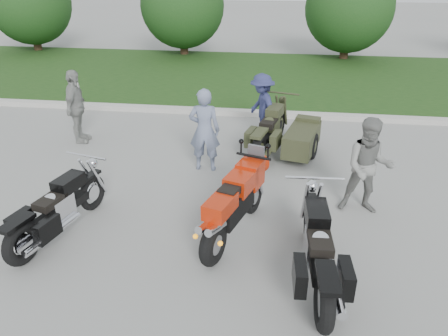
# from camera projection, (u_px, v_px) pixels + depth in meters

# --- Properties ---
(ground) EXTENTS (80.00, 80.00, 0.00)m
(ground) POSITION_uv_depth(u_px,v_px,m) (189.00, 232.00, 7.36)
(ground) COLOR gray
(ground) RESTS_ON ground
(curb) EXTENTS (60.00, 0.30, 0.15)m
(curb) POSITION_uv_depth(u_px,v_px,m) (231.00, 112.00, 12.66)
(curb) COLOR #B8B5AD
(curb) RESTS_ON ground
(grass_strip) EXTENTS (60.00, 8.00, 0.14)m
(grass_strip) POSITION_uv_depth(u_px,v_px,m) (244.00, 76.00, 16.35)
(grass_strip) COLOR #30501B
(grass_strip) RESTS_ON ground
(tree_far_left) EXTENTS (3.60, 3.60, 4.00)m
(tree_far_left) POSITION_uv_depth(u_px,v_px,m) (30.00, 3.00, 19.57)
(tree_far_left) COLOR #3F2B1C
(tree_far_left) RESTS_ON ground
(tree_mid_left) EXTENTS (3.60, 3.60, 4.00)m
(tree_mid_left) POSITION_uv_depth(u_px,v_px,m) (183.00, 6.00, 18.74)
(tree_mid_left) COLOR #3F2B1C
(tree_mid_left) RESTS_ON ground
(tree_mid_right) EXTENTS (3.60, 3.60, 4.00)m
(tree_mid_right) POSITION_uv_depth(u_px,v_px,m) (349.00, 8.00, 17.92)
(tree_mid_right) COLOR #3F2B1C
(tree_mid_right) RESTS_ON ground
(sportbike_red) EXTENTS (0.91, 2.23, 1.09)m
(sportbike_red) POSITION_uv_depth(u_px,v_px,m) (234.00, 203.00, 6.97)
(sportbike_red) COLOR black
(sportbike_red) RESTS_ON ground
(cruiser_left) EXTENTS (0.73, 2.33, 0.91)m
(cruiser_left) POSITION_uv_depth(u_px,v_px,m) (55.00, 212.00, 7.06)
(cruiser_left) COLOR black
(cruiser_left) RESTS_ON ground
(cruiser_right) EXTENTS (0.50, 2.57, 0.99)m
(cruiser_right) POSITION_uv_depth(u_px,v_px,m) (318.00, 254.00, 6.01)
(cruiser_right) COLOR black
(cruiser_right) RESTS_ON ground
(cruiser_sidecar) EXTENTS (1.59, 2.52, 0.98)m
(cruiser_sidecar) POSITION_uv_depth(u_px,v_px,m) (288.00, 136.00, 9.98)
(cruiser_sidecar) COLOR black
(cruiser_sidecar) RESTS_ON ground
(person_stripe) EXTENTS (0.66, 0.44, 1.80)m
(person_stripe) POSITION_uv_depth(u_px,v_px,m) (204.00, 130.00, 9.13)
(person_stripe) COLOR slate
(person_stripe) RESTS_ON ground
(person_grey) EXTENTS (0.89, 0.71, 1.77)m
(person_grey) POSITION_uv_depth(u_px,v_px,m) (369.00, 167.00, 7.59)
(person_grey) COLOR gray
(person_grey) RESTS_ON ground
(person_denim) EXTENTS (1.02, 1.24, 1.66)m
(person_denim) POSITION_uv_depth(u_px,v_px,m) (262.00, 107.00, 10.68)
(person_denim) COLOR navy
(person_denim) RESTS_ON ground
(person_back) EXTENTS (0.55, 1.09, 1.79)m
(person_back) POSITION_uv_depth(u_px,v_px,m) (76.00, 107.00, 10.51)
(person_back) COLOR gray
(person_back) RESTS_ON ground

